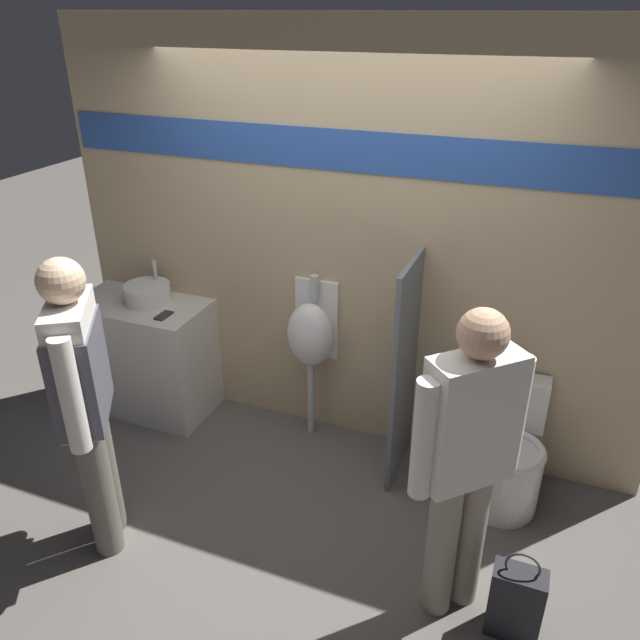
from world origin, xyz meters
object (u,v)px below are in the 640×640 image
at_px(person_in_vest, 83,391).
at_px(shopping_bag, 516,602).
at_px(cell_phone, 164,315).
at_px(person_with_lanyard, 466,458).
at_px(urinal_near_counter, 311,335).
at_px(toilet, 507,461).
at_px(sink_basin, 148,293).

height_order(person_in_vest, shopping_bag, person_in_vest).
relative_size(cell_phone, person_in_vest, 0.08).
distance_m(person_with_lanyard, shopping_bag, 0.78).
bearing_deg(urinal_near_counter, cell_phone, -165.18).
height_order(person_in_vest, person_with_lanyard, person_in_vest).
relative_size(person_in_vest, shopping_bag, 3.29).
xyz_separation_m(cell_phone, person_with_lanyard, (2.16, -0.81, 0.05)).
bearing_deg(urinal_near_counter, toilet, -8.86).
relative_size(urinal_near_counter, person_in_vest, 0.69).
distance_m(toilet, person_in_vest, 2.44).
relative_size(toilet, person_with_lanyard, 0.54).
bearing_deg(person_in_vest, urinal_near_counter, -59.58).
bearing_deg(urinal_near_counter, sink_basin, -175.48).
relative_size(sink_basin, person_with_lanyard, 0.20).
xyz_separation_m(sink_basin, toilet, (2.56, -0.12, -0.62)).
xyz_separation_m(urinal_near_counter, toilet, (1.35, -0.21, -0.48)).
xyz_separation_m(person_in_vest, shopping_bag, (2.19, 0.21, -0.78)).
distance_m(cell_phone, shopping_bag, 2.71).
relative_size(sink_basin, toilet, 0.36).
height_order(urinal_near_counter, person_in_vest, person_in_vest).
bearing_deg(sink_basin, urinal_near_counter, 4.52).
bearing_deg(person_with_lanyard, toilet, 34.49).
relative_size(cell_phone, toilet, 0.16).
height_order(sink_basin, cell_phone, sink_basin).
relative_size(sink_basin, shopping_bag, 0.63).
bearing_deg(toilet, person_with_lanyard, -100.72).
height_order(person_with_lanyard, shopping_bag, person_with_lanyard).
distance_m(sink_basin, person_with_lanyard, 2.58).
distance_m(cell_phone, urinal_near_counter, 1.00).
bearing_deg(person_with_lanyard, person_in_vest, 143.89).
distance_m(sink_basin, shopping_bag, 2.99).
bearing_deg(person_in_vest, cell_phone, -18.15).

